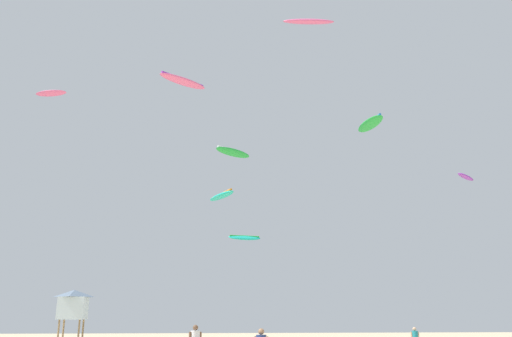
{
  "coord_description": "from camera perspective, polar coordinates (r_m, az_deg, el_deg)",
  "views": [
    {
      "loc": [
        -3.63,
        -15.32,
        2.08
      ],
      "look_at": [
        0.0,
        19.34,
        11.81
      ],
      "focal_mm": 37.43,
      "sensor_mm": 36.0,
      "label": 1
    }
  ],
  "objects": [
    {
      "name": "kite_aloft_4",
      "position": [
        38.91,
        5.64,
        15.36
      ],
      "size": [
        3.66,
        1.35,
        0.69
      ],
      "color": "#E5598C"
    },
    {
      "name": "kite_aloft_1",
      "position": [
        52.37,
        -1.24,
        -7.39
      ],
      "size": [
        3.34,
        1.52,
        0.74
      ],
      "color": "#19B29E"
    },
    {
      "name": "kite_aloft_5",
      "position": [
        49.94,
        21.5,
        -0.84
      ],
      "size": [
        2.85,
        2.83,
        0.58
      ],
      "color": "purple"
    },
    {
      "name": "kite_aloft_0",
      "position": [
        36.51,
        12.11,
        4.69
      ],
      "size": [
        1.41,
        3.31,
        0.54
      ],
      "color": "green"
    },
    {
      "name": "kite_aloft_2",
      "position": [
        41.74,
        -7.83,
        9.23
      ],
      "size": [
        3.98,
        3.35,
        0.5
      ],
      "color": "#E5598C"
    },
    {
      "name": "kite_aloft_6",
      "position": [
        57.36,
        -21.07,
        7.52
      ],
      "size": [
        3.42,
        1.85,
        0.56
      ],
      "color": "#E5598C"
    },
    {
      "name": "kite_aloft_7",
      "position": [
        40.84,
        -3.7,
        -2.93
      ],
      "size": [
        2.39,
        3.81,
        0.54
      ],
      "color": "#19B29E"
    },
    {
      "name": "kite_aloft_3",
      "position": [
        47.73,
        -2.47,
        1.73
      ],
      "size": [
        3.77,
        3.38,
        0.63
      ],
      "color": "green"
    },
    {
      "name": "lifeguard_tower",
      "position": [
        45.28,
        -18.95,
        -13.55
      ],
      "size": [
        2.3,
        2.3,
        4.15
      ],
      "color": "#8C704C",
      "rests_on": "ground"
    }
  ]
}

